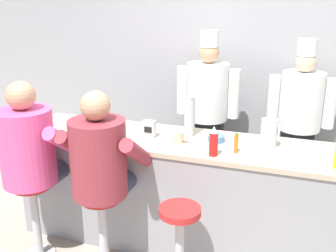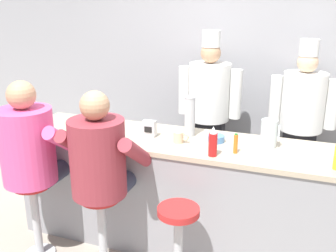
{
  "view_description": "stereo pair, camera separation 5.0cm",
  "coord_description": "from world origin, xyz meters",
  "px_view_note": "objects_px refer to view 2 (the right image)",
  "views": [
    {
      "loc": [
        0.95,
        -2.62,
        2.13
      ],
      "look_at": [
        -0.06,
        0.31,
        1.11
      ],
      "focal_mm": 42.0,
      "sensor_mm": 36.0,
      "label": 1
    },
    {
      "loc": [
        1.0,
        -2.6,
        2.13
      ],
      "look_at": [
        -0.06,
        0.31,
        1.11
      ],
      "focal_mm": 42.0,
      "sensor_mm": 36.0,
      "label": 2
    }
  ],
  "objects_px": {
    "hot_sauce_bottle_orange": "(236,144)",
    "water_pitcher_clear": "(269,133)",
    "cup_stack_steel": "(190,116)",
    "cereal_bowl": "(216,138)",
    "ketchup_bottle_red": "(213,142)",
    "diner_seated_maroon": "(101,161)",
    "diner_seated_pink": "(31,149)",
    "breakfast_plate": "(112,139)",
    "coffee_mug_tan": "(179,137)",
    "cook_in_whites_near": "(209,105)",
    "cook_in_whites_far": "(302,116)",
    "napkin_dispenser_chrome": "(150,129)",
    "empty_stool_round": "(178,236)",
    "coffee_mug_blue": "(82,132)"
  },
  "relations": [
    {
      "from": "hot_sauce_bottle_orange",
      "to": "coffee_mug_blue",
      "type": "bearing_deg",
      "value": -175.84
    },
    {
      "from": "ketchup_bottle_red",
      "to": "hot_sauce_bottle_orange",
      "type": "relative_size",
      "value": 1.48
    },
    {
      "from": "empty_stool_round",
      "to": "cook_in_whites_near",
      "type": "distance_m",
      "value": 1.84
    },
    {
      "from": "ketchup_bottle_red",
      "to": "coffee_mug_tan",
      "type": "height_order",
      "value": "ketchup_bottle_red"
    },
    {
      "from": "water_pitcher_clear",
      "to": "coffee_mug_blue",
      "type": "height_order",
      "value": "water_pitcher_clear"
    },
    {
      "from": "ketchup_bottle_red",
      "to": "hot_sauce_bottle_orange",
      "type": "bearing_deg",
      "value": 36.53
    },
    {
      "from": "cereal_bowl",
      "to": "coffee_mug_blue",
      "type": "height_order",
      "value": "coffee_mug_blue"
    },
    {
      "from": "coffee_mug_tan",
      "to": "ketchup_bottle_red",
      "type": "bearing_deg",
      "value": -29.53
    },
    {
      "from": "coffee_mug_tan",
      "to": "cook_in_whites_near",
      "type": "relative_size",
      "value": 0.07
    },
    {
      "from": "coffee_mug_tan",
      "to": "diner_seated_maroon",
      "type": "bearing_deg",
      "value": -132.05
    },
    {
      "from": "cup_stack_steel",
      "to": "cook_in_whites_far",
      "type": "relative_size",
      "value": 0.2
    },
    {
      "from": "cereal_bowl",
      "to": "cook_in_whites_far",
      "type": "distance_m",
      "value": 1.31
    },
    {
      "from": "cup_stack_steel",
      "to": "empty_stool_round",
      "type": "distance_m",
      "value": 1.02
    },
    {
      "from": "napkin_dispenser_chrome",
      "to": "cup_stack_steel",
      "type": "bearing_deg",
      "value": 24.09
    },
    {
      "from": "napkin_dispenser_chrome",
      "to": "cook_in_whites_near",
      "type": "distance_m",
      "value": 1.18
    },
    {
      "from": "coffee_mug_tan",
      "to": "diner_seated_pink",
      "type": "distance_m",
      "value": 1.2
    },
    {
      "from": "hot_sauce_bottle_orange",
      "to": "cereal_bowl",
      "type": "height_order",
      "value": "hot_sauce_bottle_orange"
    },
    {
      "from": "ketchup_bottle_red",
      "to": "coffee_mug_tan",
      "type": "xyz_separation_m",
      "value": [
        -0.33,
        0.19,
        -0.06
      ]
    },
    {
      "from": "empty_stool_round",
      "to": "napkin_dispenser_chrome",
      "type": "bearing_deg",
      "value": 128.05
    },
    {
      "from": "ketchup_bottle_red",
      "to": "empty_stool_round",
      "type": "distance_m",
      "value": 0.74
    },
    {
      "from": "water_pitcher_clear",
      "to": "cereal_bowl",
      "type": "relative_size",
      "value": 1.59
    },
    {
      "from": "water_pitcher_clear",
      "to": "breakfast_plate",
      "type": "height_order",
      "value": "water_pitcher_clear"
    },
    {
      "from": "cup_stack_steel",
      "to": "water_pitcher_clear",
      "type": "bearing_deg",
      "value": -3.27
    },
    {
      "from": "hot_sauce_bottle_orange",
      "to": "empty_stool_round",
      "type": "height_order",
      "value": "hot_sauce_bottle_orange"
    },
    {
      "from": "ketchup_bottle_red",
      "to": "empty_stool_round",
      "type": "relative_size",
      "value": 0.33
    },
    {
      "from": "breakfast_plate",
      "to": "diner_seated_pink",
      "type": "bearing_deg",
      "value": -146.83
    },
    {
      "from": "ketchup_bottle_red",
      "to": "diner_seated_maroon",
      "type": "bearing_deg",
      "value": -157.85
    },
    {
      "from": "cook_in_whites_near",
      "to": "cereal_bowl",
      "type": "bearing_deg",
      "value": -72.8
    },
    {
      "from": "ketchup_bottle_red",
      "to": "breakfast_plate",
      "type": "xyz_separation_m",
      "value": [
        -0.87,
        0.04,
        -0.1
      ]
    },
    {
      "from": "hot_sauce_bottle_orange",
      "to": "water_pitcher_clear",
      "type": "height_order",
      "value": "water_pitcher_clear"
    },
    {
      "from": "water_pitcher_clear",
      "to": "cereal_bowl",
      "type": "height_order",
      "value": "water_pitcher_clear"
    },
    {
      "from": "hot_sauce_bottle_orange",
      "to": "cereal_bowl",
      "type": "relative_size",
      "value": 1.13
    },
    {
      "from": "cook_in_whites_near",
      "to": "water_pitcher_clear",
      "type": "bearing_deg",
      "value": -54.4
    },
    {
      "from": "breakfast_plate",
      "to": "diner_seated_maroon",
      "type": "distance_m",
      "value": 0.37
    },
    {
      "from": "cereal_bowl",
      "to": "coffee_mug_blue",
      "type": "bearing_deg",
      "value": -165.37
    },
    {
      "from": "diner_seated_maroon",
      "to": "cook_in_whites_far",
      "type": "height_order",
      "value": "cook_in_whites_far"
    },
    {
      "from": "cook_in_whites_far",
      "to": "diner_seated_pink",
      "type": "bearing_deg",
      "value": -138.67
    },
    {
      "from": "cup_stack_steel",
      "to": "cereal_bowl",
      "type": "bearing_deg",
      "value": -16.05
    },
    {
      "from": "diner_seated_pink",
      "to": "cook_in_whites_near",
      "type": "height_order",
      "value": "cook_in_whites_near"
    },
    {
      "from": "cereal_bowl",
      "to": "coffee_mug_tan",
      "type": "xyz_separation_m",
      "value": [
        -0.28,
        -0.12,
        0.02
      ]
    },
    {
      "from": "cup_stack_steel",
      "to": "diner_seated_maroon",
      "type": "height_order",
      "value": "diner_seated_maroon"
    },
    {
      "from": "diner_seated_maroon",
      "to": "empty_stool_round",
      "type": "distance_m",
      "value": 0.8
    },
    {
      "from": "ketchup_bottle_red",
      "to": "water_pitcher_clear",
      "type": "relative_size",
      "value": 1.05
    },
    {
      "from": "empty_stool_round",
      "to": "breakfast_plate",
      "type": "bearing_deg",
      "value": 151.53
    },
    {
      "from": "breakfast_plate",
      "to": "coffee_mug_tan",
      "type": "xyz_separation_m",
      "value": [
        0.54,
        0.15,
        0.03
      ]
    },
    {
      "from": "diner_seated_pink",
      "to": "ketchup_bottle_red",
      "type": "bearing_deg",
      "value": 12.63
    },
    {
      "from": "hot_sauce_bottle_orange",
      "to": "water_pitcher_clear",
      "type": "bearing_deg",
      "value": 45.79
    },
    {
      "from": "diner_seated_pink",
      "to": "cook_in_whites_far",
      "type": "xyz_separation_m",
      "value": [
        2.01,
        1.77,
        -0.02
      ]
    },
    {
      "from": "coffee_mug_tan",
      "to": "coffee_mug_blue",
      "type": "bearing_deg",
      "value": -168.43
    },
    {
      "from": "cereal_bowl",
      "to": "water_pitcher_clear",
      "type": "bearing_deg",
      "value": 4.68
    }
  ]
}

